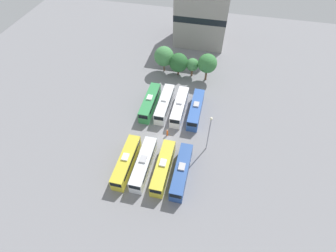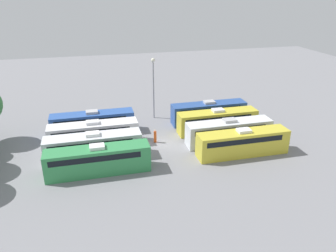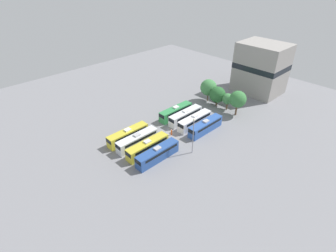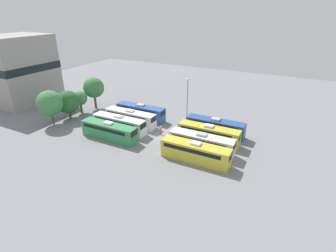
{
  "view_description": "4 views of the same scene",
  "coord_description": "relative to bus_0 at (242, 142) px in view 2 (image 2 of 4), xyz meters",
  "views": [
    {
      "loc": [
        8.98,
        -34.87,
        44.0
      ],
      "look_at": [
        0.74,
        0.76,
        3.18
      ],
      "focal_mm": 28.0,
      "sensor_mm": 36.0,
      "label": 1
    },
    {
      "loc": [
        -37.69,
        8.77,
        18.97
      ],
      "look_at": [
        0.18,
        -0.79,
        2.31
      ],
      "focal_mm": 35.0,
      "sensor_mm": 36.0,
      "label": 2
    },
    {
      "loc": [
        41.03,
        -39.27,
        38.6
      ],
      "look_at": [
        -0.08,
        0.2,
        2.78
      ],
      "focal_mm": 28.0,
      "sensor_mm": 36.0,
      "label": 3
    },
    {
      "loc": [
        -39.42,
        -21.61,
        22.46
      ],
      "look_at": [
        1.53,
        -0.25,
        1.62
      ],
      "focal_mm": 28.0,
      "sensor_mm": 36.0,
      "label": 4
    }
  ],
  "objects": [
    {
      "name": "ground_plane",
      "position": [
        5.35,
        8.7,
        -1.65
      ],
      "size": [
        125.9,
        125.9,
        0.0
      ],
      "primitive_type": "plane",
      "color": "gray"
    },
    {
      "name": "bus_0",
      "position": [
        0.0,
        0.0,
        0.0
      ],
      "size": [
        2.47,
        11.3,
        3.36
      ],
      "color": "gold",
      "rests_on": "ground_plane"
    },
    {
      "name": "bus_1",
      "position": [
        3.42,
        0.29,
        0.0
      ],
      "size": [
        2.47,
        11.3,
        3.36
      ],
      "color": "silver",
      "rests_on": "ground_plane"
    },
    {
      "name": "bus_2",
      "position": [
        7.25,
        0.34,
        0.0
      ],
      "size": [
        2.47,
        11.3,
        3.36
      ],
      "color": "gold",
      "rests_on": "ground_plane"
    },
    {
      "name": "bus_3",
      "position": [
        10.83,
        0.29,
        0.0
      ],
      "size": [
        2.47,
        11.3,
        3.36
      ],
      "color": "#284C93",
      "rests_on": "ground_plane"
    },
    {
      "name": "bus_4",
      "position": [
        -0.08,
        17.21,
        0.0
      ],
      "size": [
        2.47,
        11.3,
        3.36
      ],
      "color": "#338C4C",
      "rests_on": "ground_plane"
    },
    {
      "name": "bus_5",
      "position": [
        3.4,
        17.56,
        0.0
      ],
      "size": [
        2.47,
        11.3,
        3.36
      ],
      "color": "silver",
      "rests_on": "ground_plane"
    },
    {
      "name": "bus_6",
      "position": [
        7.03,
        17.4,
        0.0
      ],
      "size": [
        2.47,
        11.3,
        3.36
      ],
      "color": "white",
      "rests_on": "ground_plane"
    },
    {
      "name": "bus_7",
      "position": [
        10.86,
        17.37,
        0.0
      ],
      "size": [
        2.47,
        11.3,
        3.36
      ],
      "color": "#2D56A8",
      "rests_on": "ground_plane"
    },
    {
      "name": "worker_person",
      "position": [
        5.91,
        9.56,
        -0.81
      ],
      "size": [
        0.36,
        0.36,
        1.79
      ],
      "color": "#CC4C19",
      "rests_on": "ground_plane"
    },
    {
      "name": "light_pole",
      "position": [
        14.64,
        7.88,
        4.54
      ],
      "size": [
        0.6,
        0.6,
        9.36
      ],
      "color": "gray",
      "rests_on": "ground_plane"
    }
  ]
}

